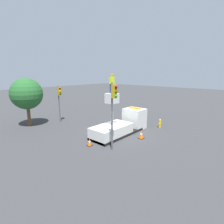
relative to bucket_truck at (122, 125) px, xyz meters
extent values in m
plane|color=#38383A|center=(-0.66, 0.00, -0.84)|extent=(120.00, 120.00, 0.00)
cube|color=black|center=(-0.66, 0.00, -0.72)|extent=(5.89, 2.21, 0.24)
cube|color=silver|center=(-1.54, 0.00, -0.26)|extent=(4.13, 2.15, 1.16)
cube|color=silver|center=(2.29, 0.00, 0.25)|extent=(1.77, 2.15, 2.18)
cube|color=black|center=(3.19, 0.00, 0.69)|extent=(0.03, 1.83, 0.87)
cube|color=orange|center=(2.29, 0.00, 1.41)|extent=(0.36, 1.29, 0.14)
cylinder|color=silver|center=(-1.46, 0.00, 1.44)|extent=(0.22, 0.22, 2.23)
cube|color=silver|center=(-1.46, 0.00, 2.90)|extent=(0.97, 0.97, 0.90)
cube|color=navy|center=(-1.46, 0.00, 3.77)|extent=(0.34, 0.26, 0.84)
cube|color=#D1E519|center=(-1.46, 0.00, 4.52)|extent=(0.40, 0.26, 0.66)
sphere|color=beige|center=(-1.46, 0.00, 4.97)|extent=(0.23, 0.23, 0.23)
cylinder|color=yellow|center=(-1.46, 0.00, 5.05)|extent=(0.26, 0.26, 0.09)
cylinder|color=#515156|center=(-3.57, -1.87, 1.83)|extent=(0.14, 0.14, 5.33)
cube|color=#B79314|center=(-3.57, -2.08, 3.84)|extent=(0.34, 0.28, 1.00)
sphere|color=#490707|center=(-3.57, -2.26, 4.15)|extent=(0.22, 0.22, 0.22)
sphere|color=#503C07|center=(-3.57, -2.26, 3.84)|extent=(0.22, 0.22, 0.22)
sphere|color=green|center=(-3.57, -2.26, 3.53)|extent=(0.22, 0.22, 0.22)
cylinder|color=#515156|center=(-1.74, 8.47, 1.42)|extent=(0.14, 0.14, 4.50)
cube|color=#B79314|center=(-1.74, 8.26, 3.02)|extent=(0.34, 0.28, 1.00)
sphere|color=#490707|center=(-1.74, 8.07, 3.33)|extent=(0.22, 0.22, 0.22)
sphere|color=gold|center=(-1.74, 8.07, 3.02)|extent=(0.22, 0.22, 0.22)
sphere|color=#083710|center=(-1.74, 8.07, 2.71)|extent=(0.22, 0.22, 0.22)
cylinder|color=gold|center=(4.25, -2.10, -0.42)|extent=(0.25, 0.25, 0.82)
sphere|color=gold|center=(4.25, -2.10, 0.05)|extent=(0.21, 0.21, 0.21)
cylinder|color=gold|center=(4.07, -2.10, -0.34)|extent=(0.12, 0.10, 0.10)
cylinder|color=gold|center=(4.44, -2.10, -0.34)|extent=(0.12, 0.10, 0.10)
cube|color=black|center=(-4.27, 0.04, -0.82)|extent=(0.42, 0.42, 0.03)
cone|color=orange|center=(-4.27, 0.04, -0.51)|extent=(0.35, 0.35, 0.64)
cylinder|color=white|center=(-4.27, 0.04, -0.48)|extent=(0.18, 0.18, 0.09)
cube|color=black|center=(0.06, -2.32, -0.82)|extent=(0.50, 0.50, 0.03)
cone|color=orange|center=(0.06, -2.32, -0.44)|extent=(0.41, 0.41, 0.80)
cylinder|color=white|center=(0.06, -2.32, -0.40)|extent=(0.22, 0.22, 0.11)
cylinder|color=brown|center=(-5.11, 9.49, 0.42)|extent=(0.36, 0.36, 2.51)
sphere|color=#235B28|center=(-5.11, 9.49, 2.89)|extent=(3.48, 3.48, 3.48)
camera|label=1|loc=(-13.35, -10.49, 5.21)|focal=28.00mm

